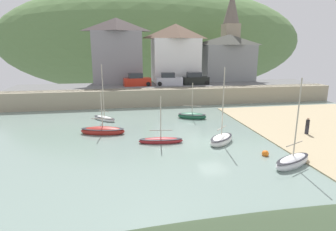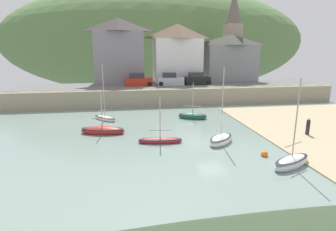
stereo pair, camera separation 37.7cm
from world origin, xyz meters
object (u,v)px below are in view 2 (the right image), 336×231
at_px(waterfront_building_left, 119,50).
at_px(sailboat_far_left, 193,116).
at_px(dinghy_open_wooden, 160,140).
at_px(parked_car_by_wall, 170,80).
at_px(sailboat_nearest_shore, 221,140).
at_px(parked_car_end_of_row, 197,79).
at_px(church_with_spire, 233,34).
at_px(sailboat_white_hull, 103,131).
at_px(fishing_boat_green, 291,162).
at_px(motorboat_with_cabin, 105,118).
at_px(waterfront_building_centre, 177,53).
at_px(mooring_buoy, 264,154).
at_px(parked_car_near_slipway, 138,80).
at_px(waterfront_building_right, 230,57).
at_px(person_on_slipway, 308,125).

relative_size(waterfront_building_left, sailboat_far_left, 2.35).
relative_size(dinghy_open_wooden, parked_car_by_wall, 1.01).
height_order(sailboat_nearest_shore, parked_car_end_of_row, sailboat_nearest_shore).
distance_m(church_with_spire, parked_car_by_wall, 17.38).
relative_size(waterfront_building_left, sailboat_white_hull, 2.31).
bearing_deg(waterfront_building_left, fishing_boat_green, -68.74).
bearing_deg(motorboat_with_cabin, parked_car_by_wall, 95.81).
bearing_deg(waterfront_building_left, church_with_spire, 10.75).
bearing_deg(parked_car_end_of_row, waterfront_building_left, 157.29).
height_order(waterfront_building_centre, parked_car_end_of_row, waterfront_building_centre).
xyz_separation_m(parked_car_by_wall, mooring_buoy, (3.26, -24.32, -3.04)).
distance_m(sailboat_far_left, fishing_boat_green, 14.79).
xyz_separation_m(sailboat_white_hull, parked_car_by_wall, (9.46, 16.40, 2.91)).
bearing_deg(parked_car_near_slipway, waterfront_building_centre, 26.63).
bearing_deg(waterfront_building_right, waterfront_building_centre, 180.00).
bearing_deg(dinghy_open_wooden, parked_car_end_of_row, 73.35).
bearing_deg(waterfront_building_right, parked_car_by_wall, -158.45).
height_order(sailboat_nearest_shore, parked_car_near_slipway, sailboat_nearest_shore).
distance_m(sailboat_white_hull, dinghy_open_wooden, 6.30).
bearing_deg(waterfront_building_left, motorboat_with_cabin, -96.25).
distance_m(waterfront_building_centre, sailboat_far_left, 18.00).
xyz_separation_m(dinghy_open_wooden, parked_car_near_slipway, (-0.75, 20.01, 2.97)).
distance_m(motorboat_with_cabin, mooring_buoy, 18.35).
height_order(waterfront_building_centre, dinghy_open_wooden, waterfront_building_centre).
distance_m(sailboat_white_hull, parked_car_by_wall, 19.16).
distance_m(church_with_spire, parked_car_end_of_row, 14.42).
relative_size(waterfront_building_left, parked_car_near_slipway, 2.43).
bearing_deg(parked_car_near_slipway, church_with_spire, 18.67).
bearing_deg(sailboat_nearest_shore, waterfront_building_right, 23.39).
bearing_deg(parked_car_end_of_row, waterfront_building_centre, 115.11).
xyz_separation_m(waterfront_building_left, fishing_boat_green, (12.02, -30.90, -7.34)).
height_order(sailboat_far_left, sailboat_white_hull, sailboat_far_left).
bearing_deg(fishing_boat_green, waterfront_building_right, 50.56).
height_order(sailboat_nearest_shore, parked_car_by_wall, sailboat_nearest_shore).
bearing_deg(parked_car_by_wall, sailboat_nearest_shore, -82.18).
distance_m(waterfront_building_right, sailboat_white_hull, 30.16).
xyz_separation_m(parked_car_by_wall, parked_car_end_of_row, (4.24, 0.00, 0.00)).
distance_m(waterfront_building_left, waterfront_building_right, 19.26).
bearing_deg(motorboat_with_cabin, person_on_slipway, 21.49).
bearing_deg(church_with_spire, waterfront_building_centre, -160.54).
bearing_deg(waterfront_building_right, sailboat_nearest_shore, -112.35).
height_order(parked_car_near_slipway, parked_car_by_wall, same).
xyz_separation_m(waterfront_building_right, sailboat_nearest_shore, (-10.46, -25.44, -6.11)).
distance_m(sailboat_nearest_shore, parked_car_near_slipway, 21.97).
bearing_deg(waterfront_building_centre, parked_car_near_slipway, -147.09).
bearing_deg(fishing_boat_green, sailboat_white_hull, 117.47).
xyz_separation_m(waterfront_building_left, parked_car_by_wall, (7.83, -4.50, -4.47)).
distance_m(waterfront_building_left, sailboat_far_left, 19.98).
distance_m(dinghy_open_wooden, person_on_slipway, 14.12).
bearing_deg(parked_car_end_of_row, person_on_slipway, -76.81).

